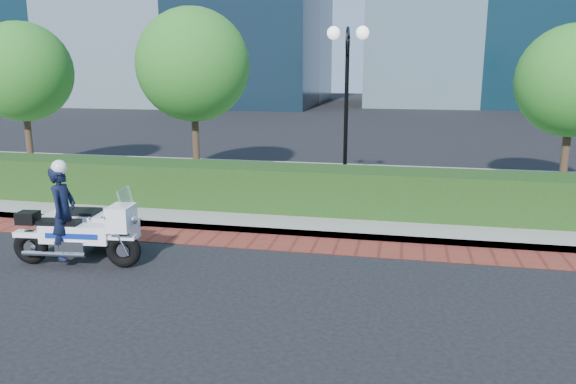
% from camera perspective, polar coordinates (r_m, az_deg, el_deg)
% --- Properties ---
extents(ground, '(120.00, 120.00, 0.00)m').
position_cam_1_polar(ground, '(9.82, -3.51, -7.81)').
color(ground, black).
rests_on(ground, ground).
extents(brick_strip, '(60.00, 1.00, 0.01)m').
position_cam_1_polar(brick_strip, '(11.19, -1.48, -5.13)').
color(brick_strip, maroon).
rests_on(brick_strip, ground).
extents(sidewalk, '(60.00, 8.00, 0.15)m').
position_cam_1_polar(sidewalk, '(15.43, 2.36, 0.18)').
color(sidewalk, gray).
rests_on(sidewalk, ground).
extents(hedge_main, '(18.00, 1.20, 1.00)m').
position_cam_1_polar(hedge_main, '(13.00, 0.63, 0.38)').
color(hedge_main, black).
rests_on(hedge_main, sidewalk).
extents(lamppost, '(1.02, 0.70, 4.21)m').
position_cam_1_polar(lamppost, '(14.14, 5.99, 10.76)').
color(lamppost, black).
rests_on(lamppost, sidewalk).
extents(tree_a, '(3.00, 3.00, 4.58)m').
position_cam_1_polar(tree_a, '(19.16, -25.41, 10.95)').
color(tree_a, '#332319').
rests_on(tree_a, sidewalk).
extents(tree_b, '(3.20, 3.20, 4.89)m').
position_cam_1_polar(tree_b, '(16.47, -9.63, 12.60)').
color(tree_b, '#332319').
rests_on(tree_b, sidewalk).
extents(tree_c, '(2.80, 2.80, 4.30)m').
position_cam_1_polar(tree_c, '(15.88, 27.00, 10.01)').
color(tree_c, '#332319').
rests_on(tree_c, sidewalk).
extents(police_motorcycle, '(2.33, 1.65, 1.88)m').
position_cam_1_polar(police_motorcycle, '(10.76, -20.47, -3.15)').
color(police_motorcycle, black).
rests_on(police_motorcycle, ground).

